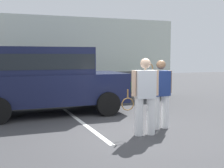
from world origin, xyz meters
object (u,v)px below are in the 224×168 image
at_px(tennis_player_woman, 160,93).
at_px(parked_suv, 46,77).
at_px(tennis_player_man, 145,96).
at_px(potted_plant_secondary, 152,87).
at_px(potted_plant_by_porch, 136,89).

bearing_deg(tennis_player_woman, parked_suv, -55.09).
bearing_deg(parked_suv, tennis_player_man, -62.93).
xyz_separation_m(tennis_player_man, tennis_player_woman, (0.64, 0.40, -0.02)).
relative_size(tennis_player_man, potted_plant_secondary, 1.91).
relative_size(tennis_player_woman, potted_plant_by_porch, 2.06).
xyz_separation_m(potted_plant_by_porch, potted_plant_secondary, (0.74, 0.04, 0.05)).
distance_m(parked_suv, tennis_player_woman, 3.71).
bearing_deg(potted_plant_secondary, tennis_player_man, -120.71).
bearing_deg(parked_suv, potted_plant_by_porch, 23.64).
xyz_separation_m(tennis_player_woman, potted_plant_by_porch, (1.60, 4.57, -0.43)).
bearing_deg(parked_suv, potted_plant_secondary, 20.73).
xyz_separation_m(tennis_player_man, potted_plant_by_porch, (2.24, 4.97, -0.44)).
relative_size(potted_plant_by_porch, potted_plant_secondary, 0.90).
bearing_deg(potted_plant_by_porch, potted_plant_secondary, 3.24).
relative_size(tennis_player_man, tennis_player_woman, 1.03).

